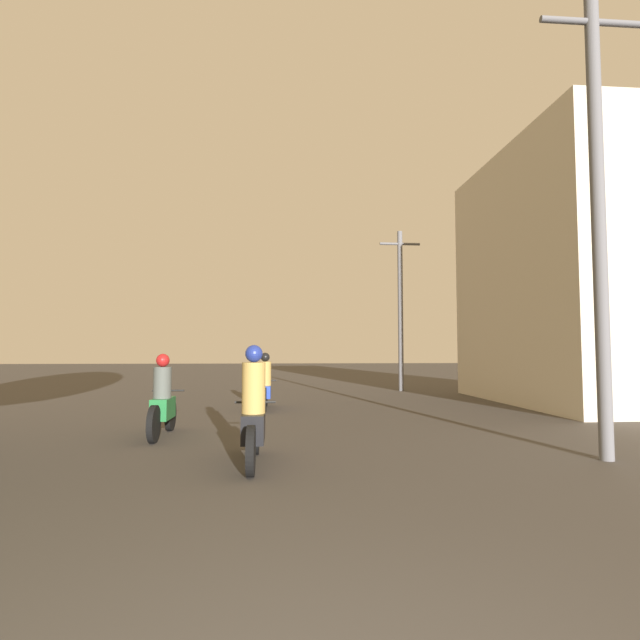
{
  "coord_description": "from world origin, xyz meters",
  "views": [
    {
      "loc": [
        -0.21,
        -1.62,
        1.56
      ],
      "look_at": [
        1.28,
        16.31,
        2.67
      ],
      "focal_mm": 28.0,
      "sensor_mm": 36.0,
      "label": 1
    }
  ],
  "objects_px": {
    "motorcycle_green": "(163,403)",
    "motorcycle_blue": "(265,387)",
    "building_right_near": "(576,277)",
    "motorcycle_black": "(254,417)",
    "utility_pole_far": "(400,306)",
    "utility_pole_near": "(598,207)"
  },
  "relations": [
    {
      "from": "building_right_near",
      "to": "motorcycle_blue",
      "type": "bearing_deg",
      "value": -175.18
    },
    {
      "from": "motorcycle_green",
      "to": "utility_pole_near",
      "type": "xyz_separation_m",
      "value": [
        6.78,
        -2.52,
        3.06
      ]
    },
    {
      "from": "utility_pole_far",
      "to": "utility_pole_near",
      "type": "bearing_deg",
      "value": -90.4
    },
    {
      "from": "motorcycle_black",
      "to": "building_right_near",
      "type": "distance_m",
      "value": 12.27
    },
    {
      "from": "motorcycle_green",
      "to": "building_right_near",
      "type": "distance_m",
      "value": 12.56
    },
    {
      "from": "utility_pole_near",
      "to": "motorcycle_blue",
      "type": "bearing_deg",
      "value": 127.04
    },
    {
      "from": "motorcycle_green",
      "to": "motorcycle_blue",
      "type": "relative_size",
      "value": 0.98
    },
    {
      "from": "motorcycle_black",
      "to": "building_right_near",
      "type": "relative_size",
      "value": 0.26
    },
    {
      "from": "motorcycle_green",
      "to": "building_right_near",
      "type": "height_order",
      "value": "building_right_near"
    },
    {
      "from": "motorcycle_black",
      "to": "building_right_near",
      "type": "xyz_separation_m",
      "value": [
        9.33,
        7.32,
        3.15
      ]
    },
    {
      "from": "motorcycle_black",
      "to": "utility_pole_far",
      "type": "xyz_separation_m",
      "value": [
        5.1,
        12.18,
        2.65
      ]
    },
    {
      "from": "utility_pole_near",
      "to": "utility_pole_far",
      "type": "height_order",
      "value": "utility_pole_near"
    },
    {
      "from": "motorcycle_green",
      "to": "building_right_near",
      "type": "xyz_separation_m",
      "value": [
        11.1,
        4.94,
        3.2
      ]
    },
    {
      "from": "utility_pole_far",
      "to": "motorcycle_green",
      "type": "bearing_deg",
      "value": -125.04
    },
    {
      "from": "utility_pole_far",
      "to": "building_right_near",
      "type": "bearing_deg",
      "value": -48.99
    },
    {
      "from": "motorcycle_green",
      "to": "building_right_near",
      "type": "relative_size",
      "value": 0.26
    },
    {
      "from": "motorcycle_green",
      "to": "utility_pole_far",
      "type": "bearing_deg",
      "value": 51.74
    },
    {
      "from": "motorcycle_black",
      "to": "motorcycle_green",
      "type": "height_order",
      "value": "motorcycle_black"
    },
    {
      "from": "motorcycle_black",
      "to": "utility_pole_far",
      "type": "height_order",
      "value": "utility_pole_far"
    },
    {
      "from": "motorcycle_green",
      "to": "motorcycle_blue",
      "type": "xyz_separation_m",
      "value": [
        1.75,
        4.15,
        -0.01
      ]
    },
    {
      "from": "motorcycle_black",
      "to": "building_right_near",
      "type": "bearing_deg",
      "value": 40.38
    },
    {
      "from": "motorcycle_black",
      "to": "motorcycle_blue",
      "type": "height_order",
      "value": "motorcycle_black"
    }
  ]
}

